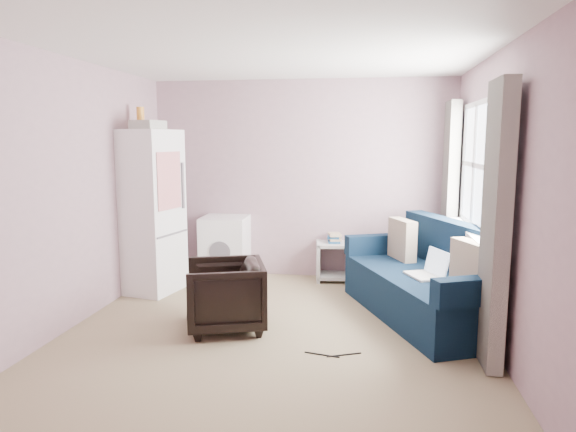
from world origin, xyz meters
name	(u,v)px	position (x,y,z in m)	size (l,w,h in m)	color
room	(275,197)	(0.02, 0.01, 1.25)	(3.84, 4.24, 2.54)	#927F5F
armchair	(225,292)	(-0.46, 0.07, 0.36)	(0.69, 0.65, 0.71)	black
fridge	(148,210)	(-1.67, 1.16, 0.95)	(0.77, 0.76, 2.12)	white
washing_machine	(225,246)	(-0.94, 1.81, 0.41)	(0.58, 0.59, 0.79)	white
side_table	(334,258)	(0.43, 1.95, 0.28)	(0.48, 0.48, 0.59)	beige
sofa	(432,283)	(1.48, 0.71, 0.34)	(1.67, 2.28, 0.93)	#0A1D32
window_dressing	(468,207)	(1.78, 0.70, 1.11)	(0.17, 2.62, 2.18)	white
floor_cables	(333,355)	(0.57, -0.38, 0.01)	(0.46, 0.13, 0.01)	black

